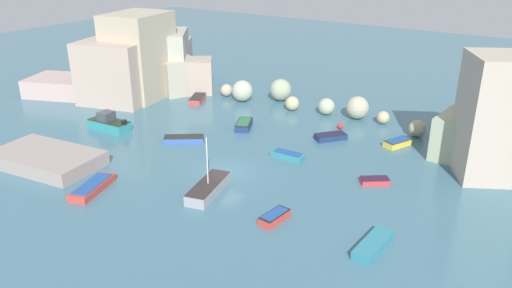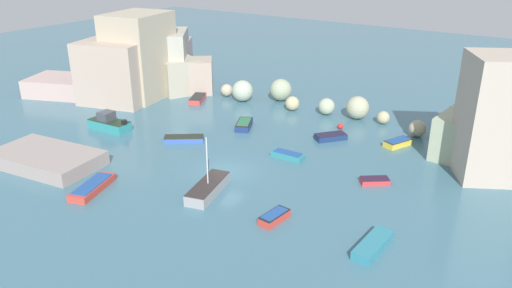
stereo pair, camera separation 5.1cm
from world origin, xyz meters
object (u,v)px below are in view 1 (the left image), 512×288
at_px(moored_boat_1, 398,143).
at_px(moored_boat_2, 109,123).
at_px(moored_boat_6, 275,217).
at_px(moored_boat_4, 93,187).
at_px(moored_boat_7, 331,137).
at_px(channel_buoy, 340,126).
at_px(moored_boat_11, 244,124).
at_px(moored_boat_0, 208,188).
at_px(moored_boat_3, 288,155).
at_px(moored_boat_10, 184,139).
at_px(stone_dock, 46,159).
at_px(moored_boat_8, 373,245).
at_px(moored_boat_9, 197,99).
at_px(moored_boat_5, 375,181).

relative_size(moored_boat_1, moored_boat_2, 0.65).
bearing_deg(moored_boat_6, moored_boat_4, -68.09).
relative_size(moored_boat_6, moored_boat_7, 0.79).
xyz_separation_m(channel_buoy, moored_boat_7, (0.49, -3.23, -0.01)).
xyz_separation_m(moored_boat_4, moored_boat_11, (1.63, 18.07, 0.05)).
relative_size(moored_boat_0, moored_boat_1, 1.75).
distance_m(moored_boat_4, moored_boat_7, 22.79).
distance_m(moored_boat_3, moored_boat_10, 10.63).
distance_m(channel_buoy, moored_boat_0, 18.82).
relative_size(stone_dock, moored_boat_11, 2.71).
height_order(moored_boat_1, moored_boat_4, moored_boat_4).
distance_m(moored_boat_2, moored_boat_4, 13.77).
distance_m(moored_boat_0, moored_boat_8, 13.41).
relative_size(moored_boat_10, moored_boat_11, 1.11).
height_order(channel_buoy, moored_boat_3, channel_buoy).
relative_size(moored_boat_8, moored_boat_11, 1.13).
relative_size(moored_boat_0, moored_boat_6, 2.07).
distance_m(stone_dock, moored_boat_3, 21.10).
distance_m(moored_boat_1, moored_boat_9, 24.98).
bearing_deg(moored_boat_1, moored_boat_10, 143.98).
bearing_deg(moored_boat_9, moored_boat_6, -155.25).
xyz_separation_m(stone_dock, moored_boat_11, (8.77, 17.20, -0.25)).
relative_size(channel_buoy, moored_boat_9, 0.17).
bearing_deg(moored_boat_0, moored_boat_5, 117.02).
distance_m(moored_boat_0, moored_boat_3, 9.39).
xyz_separation_m(moored_boat_1, moored_boat_3, (-7.18, -8.32, -0.06)).
xyz_separation_m(stone_dock, moored_boat_5, (24.90, 12.74, -0.38)).
bearing_deg(stone_dock, moored_boat_6, 8.77).
bearing_deg(moored_boat_10, moored_boat_8, 125.79).
height_order(moored_boat_7, moored_boat_9, moored_boat_9).
bearing_deg(moored_boat_11, stone_dock, 127.09).
distance_m(moored_boat_0, moored_boat_9, 23.96).
bearing_deg(moored_boat_3, moored_boat_8, 140.46).
relative_size(moored_boat_0, moored_boat_5, 2.17).
bearing_deg(moored_boat_1, channel_buoy, 103.09).
bearing_deg(moored_boat_8, moored_boat_6, -82.53).
height_order(channel_buoy, moored_boat_0, moored_boat_0).
bearing_deg(moored_boat_7, channel_buoy, -133.47).
distance_m(moored_boat_0, moored_boat_5, 13.36).
xyz_separation_m(moored_boat_5, moored_boat_10, (-18.75, -1.93, 0.03)).
xyz_separation_m(stone_dock, moored_boat_3, (16.52, 13.13, -0.34)).
bearing_deg(moored_boat_7, moored_boat_11, -38.65).
bearing_deg(moored_boat_1, moored_boat_5, -149.40).
distance_m(stone_dock, moored_boat_4, 7.20).
height_order(moored_boat_1, moored_boat_8, moored_boat_1).
height_order(moored_boat_8, moored_boat_9, moored_boat_8).
bearing_deg(moored_boat_2, moored_boat_6, 162.41).
height_order(moored_boat_8, moored_boat_10, moored_boat_8).
distance_m(channel_buoy, moored_boat_6, 19.70).
height_order(channel_buoy, moored_boat_8, moored_boat_8).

